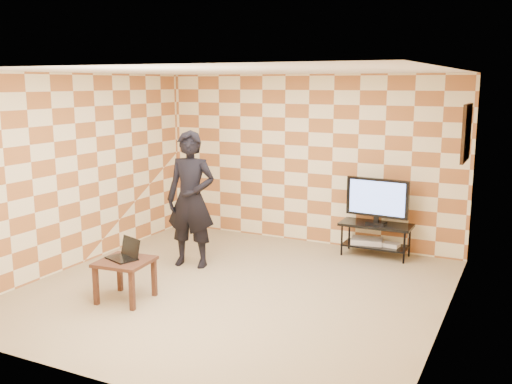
# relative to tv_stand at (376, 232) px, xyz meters

# --- Properties ---
(floor) EXTENTS (5.00, 5.00, 0.00)m
(floor) POSITION_rel_tv_stand_xyz_m (-1.22, -2.18, -0.37)
(floor) COLOR tan
(floor) RESTS_ON ground
(wall_back) EXTENTS (5.00, 0.02, 2.70)m
(wall_back) POSITION_rel_tv_stand_xyz_m (-1.22, 0.32, 0.98)
(wall_back) COLOR #F5E7B9
(wall_back) RESTS_ON ground
(wall_front) EXTENTS (5.00, 0.02, 2.70)m
(wall_front) POSITION_rel_tv_stand_xyz_m (-1.22, -4.68, 0.98)
(wall_front) COLOR #F5E7B9
(wall_front) RESTS_ON ground
(wall_left) EXTENTS (0.02, 5.00, 2.70)m
(wall_left) POSITION_rel_tv_stand_xyz_m (-3.72, -2.18, 0.98)
(wall_left) COLOR #F5E7B9
(wall_left) RESTS_ON ground
(wall_right) EXTENTS (0.02, 5.00, 2.70)m
(wall_right) POSITION_rel_tv_stand_xyz_m (1.28, -2.18, 0.98)
(wall_right) COLOR #F5E7B9
(wall_right) RESTS_ON ground
(ceiling) EXTENTS (5.00, 5.00, 0.02)m
(ceiling) POSITION_rel_tv_stand_xyz_m (-1.22, -2.18, 2.33)
(ceiling) COLOR white
(ceiling) RESTS_ON wall_back
(wall_art) EXTENTS (0.04, 0.72, 0.72)m
(wall_art) POSITION_rel_tv_stand_xyz_m (1.25, -0.63, 1.58)
(wall_art) COLOR black
(wall_art) RESTS_ON wall_right
(tv_stand) EXTENTS (1.06, 0.48, 0.50)m
(tv_stand) POSITION_rel_tv_stand_xyz_m (0.00, 0.00, 0.00)
(tv_stand) COLOR black
(tv_stand) RESTS_ON floor
(tv) EXTENTS (0.94, 0.20, 0.68)m
(tv) POSITION_rel_tv_stand_xyz_m (0.00, -0.00, 0.51)
(tv) COLOR black
(tv) RESTS_ON tv_stand
(dvd_player) EXTENTS (0.51, 0.40, 0.08)m
(dvd_player) POSITION_rel_tv_stand_xyz_m (-0.13, 0.02, -0.16)
(dvd_player) COLOR silver
(dvd_player) RESTS_ON tv_stand
(game_console) EXTENTS (0.26, 0.21, 0.06)m
(game_console) POSITION_rel_tv_stand_xyz_m (0.23, 0.00, -0.17)
(game_console) COLOR silver
(game_console) RESTS_ON tv_stand
(side_table) EXTENTS (0.64, 0.64, 0.50)m
(side_table) POSITION_rel_tv_stand_xyz_m (-2.23, -3.07, 0.04)
(side_table) COLOR #351D14
(side_table) RESTS_ON floor
(laptop) EXTENTS (0.44, 0.39, 0.24)m
(laptop) POSITION_rel_tv_stand_xyz_m (-2.26, -3.02, 0.19)
(laptop) COLOR black
(laptop) RESTS_ON side_table
(person) EXTENTS (0.77, 0.58, 1.92)m
(person) POSITION_rel_tv_stand_xyz_m (-2.23, -1.59, 0.59)
(person) COLOR black
(person) RESTS_ON floor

